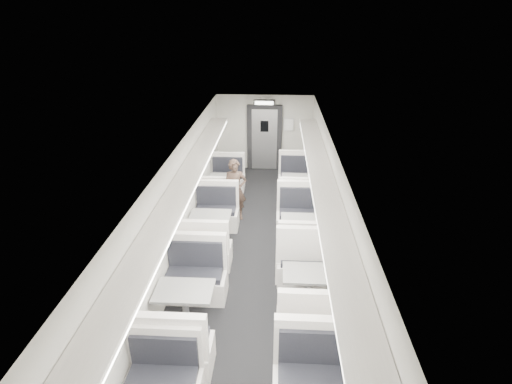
# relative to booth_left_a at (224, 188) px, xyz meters

# --- Properties ---
(room) EXTENTS (3.24, 12.24, 2.64)m
(room) POSITION_rel_booth_left_a_xyz_m (1.00, -3.54, 0.85)
(room) COLOR black
(room) RESTS_ON ground
(booth_left_a) EXTENTS (0.97, 1.98, 1.06)m
(booth_left_a) POSITION_rel_booth_left_a_xyz_m (0.00, 0.00, 0.00)
(booth_left_a) COLOR white
(booth_left_a) RESTS_ON room
(booth_left_b) EXTENTS (1.05, 2.13, 1.14)m
(booth_left_b) POSITION_rel_booth_left_a_xyz_m (0.00, -2.29, 0.03)
(booth_left_b) COLOR white
(booth_left_b) RESTS_ON room
(booth_left_c) EXTENTS (1.10, 2.24, 1.20)m
(booth_left_c) POSITION_rel_booth_left_a_xyz_m (0.00, -4.87, 0.05)
(booth_left_c) COLOR white
(booth_left_c) RESTS_ON room
(booth_right_a) EXTENTS (1.07, 2.17, 1.16)m
(booth_right_a) POSITION_rel_booth_left_a_xyz_m (2.00, -0.10, 0.03)
(booth_right_a) COLOR white
(booth_right_a) RESTS_ON room
(booth_right_b) EXTENTS (1.13, 2.30, 1.23)m
(booth_right_b) POSITION_rel_booth_left_a_xyz_m (2.00, -2.51, 0.06)
(booth_right_b) COLOR white
(booth_right_b) RESTS_ON room
(booth_right_c) EXTENTS (1.07, 2.18, 1.17)m
(booth_right_c) POSITION_rel_booth_left_a_xyz_m (2.00, -4.27, 0.04)
(booth_right_c) COLOR white
(booth_right_c) RESTS_ON room
(passenger) EXTENTS (0.61, 0.44, 1.55)m
(passenger) POSITION_rel_booth_left_a_xyz_m (0.41, -1.03, 0.42)
(passenger) COLOR black
(passenger) RESTS_ON room
(window_a) EXTENTS (0.02, 1.18, 0.84)m
(window_a) POSITION_rel_booth_left_a_xyz_m (-0.49, -0.14, 1.00)
(window_a) COLOR black
(window_a) RESTS_ON room
(window_b) EXTENTS (0.02, 1.18, 0.84)m
(window_b) POSITION_rel_booth_left_a_xyz_m (-0.49, -2.34, 1.00)
(window_b) COLOR black
(window_b) RESTS_ON room
(window_c) EXTENTS (0.02, 1.18, 0.84)m
(window_c) POSITION_rel_booth_left_a_xyz_m (-0.49, -4.54, 1.00)
(window_c) COLOR black
(window_c) RESTS_ON room
(window_d) EXTENTS (0.02, 1.18, 0.84)m
(window_d) POSITION_rel_booth_left_a_xyz_m (-0.49, -6.74, 1.00)
(window_d) COLOR black
(window_d) RESTS_ON room
(luggage_rack_left) EXTENTS (0.46, 10.40, 0.09)m
(luggage_rack_left) POSITION_rel_booth_left_a_xyz_m (-0.24, -3.84, 1.56)
(luggage_rack_left) COLOR white
(luggage_rack_left) RESTS_ON room
(luggage_rack_right) EXTENTS (0.46, 10.40, 0.09)m
(luggage_rack_right) POSITION_rel_booth_left_a_xyz_m (2.24, -3.84, 1.56)
(luggage_rack_right) COLOR white
(luggage_rack_right) RESTS_ON room
(vestibule_door) EXTENTS (1.10, 0.13, 2.10)m
(vestibule_door) POSITION_rel_booth_left_a_xyz_m (1.00, 2.39, 0.69)
(vestibule_door) COLOR black
(vestibule_door) RESTS_ON room
(exit_sign) EXTENTS (0.62, 0.12, 0.16)m
(exit_sign) POSITION_rel_booth_left_a_xyz_m (1.00, 1.90, 1.93)
(exit_sign) COLOR black
(exit_sign) RESTS_ON room
(wall_notice) EXTENTS (0.32, 0.02, 0.40)m
(wall_notice) POSITION_rel_booth_left_a_xyz_m (1.75, 2.38, 1.15)
(wall_notice) COLOR white
(wall_notice) RESTS_ON room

